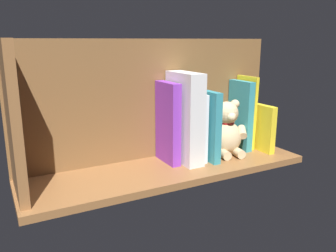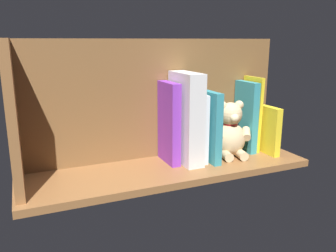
{
  "view_description": "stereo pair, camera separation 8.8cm",
  "coord_description": "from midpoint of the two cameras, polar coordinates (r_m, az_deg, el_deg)",
  "views": [
    {
      "loc": [
        49.45,
        92.89,
        39.41
      ],
      "look_at": [
        0.0,
        0.0,
        13.3
      ],
      "focal_mm": 37.01,
      "sensor_mm": 36.0,
      "label": 1
    },
    {
      "loc": [
        41.55,
        96.68,
        39.41
      ],
      "look_at": [
        0.0,
        0.0,
        13.3
      ],
      "focal_mm": 37.01,
      "sensor_mm": 36.0,
      "label": 2
    }
  ],
  "objects": [
    {
      "name": "dictionary_thick_white",
      "position": [
        1.13,
        0.56,
        1.35
      ],
      "size": [
        5.74,
        16.21,
        29.6
      ],
      "primitive_type": "cube",
      "color": "silver",
      "rests_on": "ground_plane"
    },
    {
      "name": "book_5",
      "position": [
        1.13,
        -2.25,
        0.5
      ],
      "size": [
        3.02,
        12.49,
        26.52
      ],
      "primitive_type": "cube",
      "color": "purple",
      "rests_on": "ground_plane"
    },
    {
      "name": "shelf_back_panel",
      "position": [
        1.17,
        -4.77,
        4.33
      ],
      "size": [
        92.18,
        1.5,
        39.95
      ],
      "primitive_type": "cube",
      "color": "brown",
      "rests_on": "ground_plane"
    },
    {
      "name": "shelf_side_divider",
      "position": [
        0.97,
        -26.58,
        0.85
      ],
      "size": [
        2.4,
        21.21,
        39.95
      ],
      "primitive_type": "cube",
      "color": "brown",
      "rests_on": "ground_plane"
    },
    {
      "name": "book_1",
      "position": [
        1.31,
        10.8,
        2.22
      ],
      "size": [
        1.81,
        10.71,
        26.8
      ],
      "primitive_type": "cube",
      "rotation": [
        0.0,
        -0.02,
        0.0
      ],
      "color": "yellow",
      "rests_on": "ground_plane"
    },
    {
      "name": "book_3",
      "position": [
        1.17,
        3.81,
        0.22
      ],
      "size": [
        2.56,
        16.85,
        23.42
      ],
      "primitive_type": "cube",
      "color": "teal",
      "rests_on": "ground_plane"
    },
    {
      "name": "book_4",
      "position": [
        1.17,
        2.25,
        0.01
      ],
      "size": [
        1.61,
        14.26,
        22.63
      ],
      "primitive_type": "cube",
      "color": "silver",
      "rests_on": "ground_plane"
    },
    {
      "name": "book_2",
      "position": [
        1.29,
        9.94,
        1.74
      ],
      "size": [
        2.58,
        11.58,
        25.26
      ],
      "primitive_type": "cube",
      "color": "teal",
      "rests_on": "ground_plane"
    },
    {
      "name": "book_0",
      "position": [
        1.31,
        12.53,
        -0.05
      ],
      "size": [
        2.42,
        17.37,
        16.91
      ],
      "primitive_type": "cube",
      "color": "yellow",
      "rests_on": "ground_plane"
    },
    {
      "name": "ground_plane",
      "position": [
        1.13,
        -2.25,
        -7.15
      ],
      "size": [
        92.18,
        27.21,
        2.2
      ],
      "primitive_type": "cube",
      "color": "brown"
    },
    {
      "name": "teddy_bear",
      "position": [
        1.22,
        7.59,
        -0.8
      ],
      "size": [
        15.49,
        13.84,
        19.42
      ],
      "rotation": [
        0.0,
        0.0,
        -0.19
      ],
      "color": "#D1B284",
      "rests_on": "ground_plane"
    }
  ]
}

